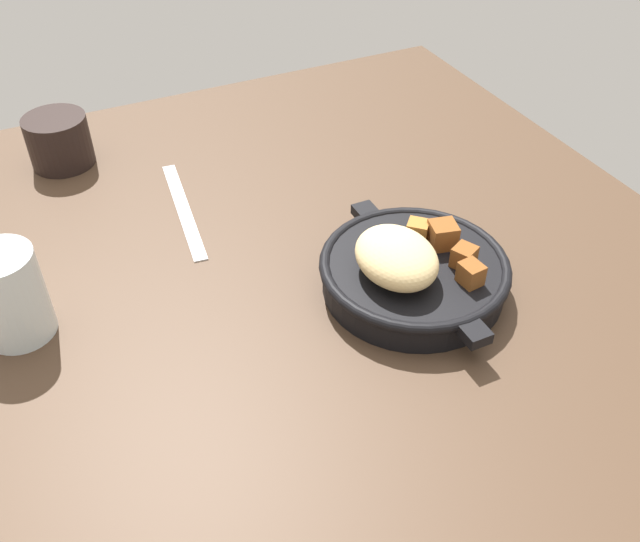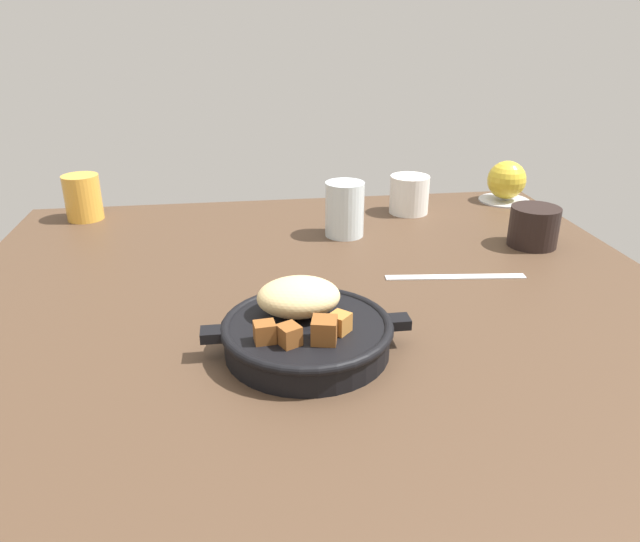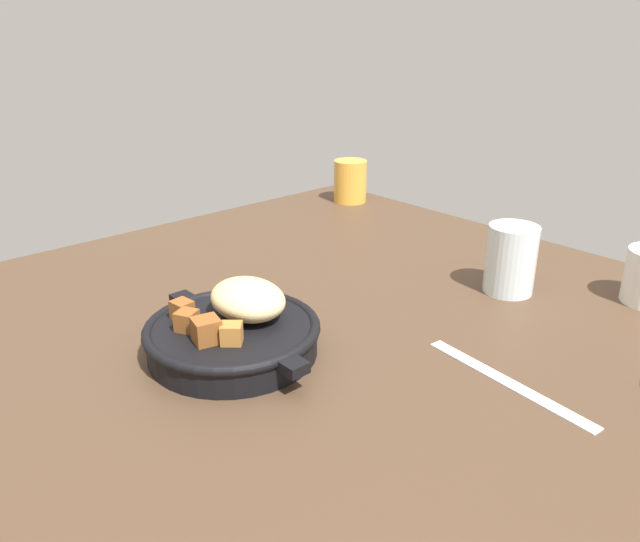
# 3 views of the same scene
# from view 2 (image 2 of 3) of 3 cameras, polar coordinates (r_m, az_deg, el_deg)

# --- Properties ---
(ground_plane) EXTENTS (1.03, 0.97, 0.02)m
(ground_plane) POSITION_cam_2_polar(r_m,az_deg,el_deg) (0.83, 0.01, -3.46)
(ground_plane) COLOR #473323
(cast_iron_skillet) EXTENTS (0.24, 0.20, 0.08)m
(cast_iron_skillet) POSITION_cam_2_polar(r_m,az_deg,el_deg) (0.69, -1.37, -5.51)
(cast_iron_skillet) COLOR black
(cast_iron_skillet) RESTS_ON ground_plane
(saucer_plate) EXTENTS (0.10, 0.10, 0.01)m
(saucer_plate) POSITION_cam_2_polar(r_m,az_deg,el_deg) (1.31, 17.22, 6.55)
(saucer_plate) COLOR #B7BABF
(saucer_plate) RESTS_ON ground_plane
(red_apple) EXTENTS (0.08, 0.08, 0.08)m
(red_apple) POSITION_cam_2_polar(r_m,az_deg,el_deg) (1.30, 17.44, 8.32)
(red_apple) COLOR gold
(red_apple) RESTS_ON saucer_plate
(butter_knife) EXTENTS (0.21, 0.04, 0.00)m
(butter_knife) POSITION_cam_2_polar(r_m,az_deg,el_deg) (0.91, 12.85, -0.50)
(butter_knife) COLOR silver
(butter_knife) RESTS_ON ground_plane
(ceramic_mug_white) EXTENTS (0.08, 0.08, 0.07)m
(ceramic_mug_white) POSITION_cam_2_polar(r_m,az_deg,el_deg) (1.18, 8.54, 7.26)
(ceramic_mug_white) COLOR silver
(ceramic_mug_white) RESTS_ON ground_plane
(coffee_mug_dark) EXTENTS (0.08, 0.08, 0.07)m
(coffee_mug_dark) POSITION_cam_2_polar(r_m,az_deg,el_deg) (1.06, 19.80, 4.03)
(coffee_mug_dark) COLOR black
(coffee_mug_dark) RESTS_ON ground_plane
(juice_glass_amber) EXTENTS (0.07, 0.07, 0.09)m
(juice_glass_amber) POSITION_cam_2_polar(r_m,az_deg,el_deg) (1.22, -21.76, 6.56)
(juice_glass_amber) COLOR gold
(juice_glass_amber) RESTS_ON ground_plane
(water_glass_tall) EXTENTS (0.07, 0.07, 0.10)m
(water_glass_tall) POSITION_cam_2_polar(r_m,az_deg,el_deg) (1.04, 2.37, 5.94)
(water_glass_tall) COLOR silver
(water_glass_tall) RESTS_ON ground_plane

